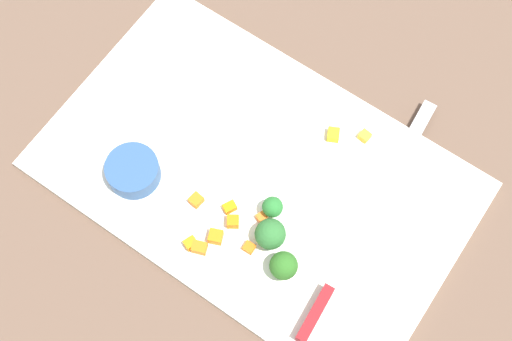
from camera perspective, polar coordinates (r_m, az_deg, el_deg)
The scene contains 17 objects.
ground_plane at distance 0.96m, azimuth 0.00°, elevation -0.48°, with size 4.00×4.00×0.00m, color brown.
cutting_board at distance 0.95m, azimuth 0.00°, elevation -0.35°, with size 0.55×0.34×0.01m, color white.
prep_bowl at distance 0.94m, azimuth -9.76°, elevation -0.04°, with size 0.07×0.07×0.03m, color #2E5288.
chef_knife at distance 0.91m, azimuth 6.98°, elevation -7.26°, with size 0.04×0.37×0.02m.
carrot_dice_0 at distance 0.92m, azimuth -1.85°, elevation -4.10°, with size 0.01×0.02×0.02m, color orange.
carrot_dice_1 at distance 0.91m, azimuth -0.56°, elevation -6.15°, with size 0.01×0.01×0.01m, color orange.
carrot_dice_2 at distance 0.93m, azimuth -2.30°, elevation -2.82°, with size 0.01×0.02×0.01m, color orange.
carrot_dice_3 at distance 0.92m, azimuth 0.44°, elevation -3.74°, with size 0.01×0.01×0.01m, color orange.
carrot_dice_4 at distance 0.91m, azimuth -4.32°, elevation -6.28°, with size 0.01×0.02×0.01m, color orange.
carrot_dice_5 at distance 0.91m, azimuth -5.22°, elevation -5.80°, with size 0.02×0.01×0.01m, color orange.
carrot_dice_6 at distance 0.91m, azimuth -3.23°, elevation -5.29°, with size 0.02×0.02×0.02m, color orange.
carrot_dice_7 at distance 0.93m, azimuth -4.78°, elevation -2.37°, with size 0.02×0.01×0.01m, color orange.
pepper_dice_0 at distance 0.97m, azimuth 6.17°, elevation 2.86°, with size 0.02×0.02×0.01m, color yellow.
pepper_dice_1 at distance 0.97m, azimuth 8.65°, elevation 2.73°, with size 0.01×0.01×0.01m, color yellow.
broccoli_floret_0 at distance 0.91m, azimuth 1.32°, elevation -2.94°, with size 0.03×0.03×0.04m.
broccoli_floret_1 at distance 0.89m, azimuth 1.15°, elevation -5.09°, with size 0.04×0.04×0.04m.
broccoli_floret_2 at distance 0.89m, azimuth 2.21°, elevation -7.59°, with size 0.04×0.04×0.04m.
Camera 1 is at (0.20, -0.28, 0.89)m, focal length 50.24 mm.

